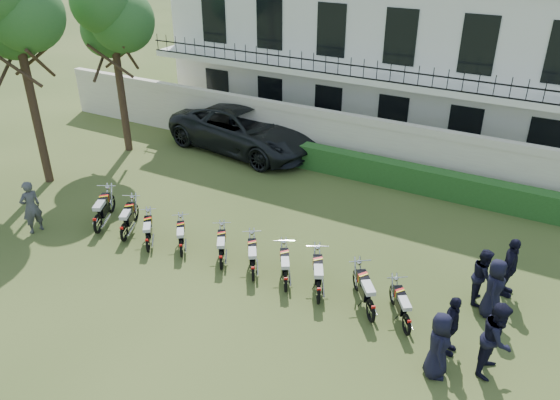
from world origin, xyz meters
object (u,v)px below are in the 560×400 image
at_px(motorcycle_3, 181,245).
at_px(motorcycle_9, 407,320).
at_px(officer_0, 439,345).
at_px(motorcycle_5, 253,267).
at_px(motorcycle_1, 123,228).
at_px(officer_5, 510,267).
at_px(tree_west_mid, 12,5).
at_px(officer_4, 483,276).
at_px(motorcycle_0, 97,220).
at_px(motorcycle_2, 147,240).
at_px(officer_2, 451,326).
at_px(motorcycle_4, 221,257).
at_px(officer_3, 494,288).
at_px(suv, 245,129).
at_px(motorcycle_7, 319,288).
at_px(officer_1, 497,338).
at_px(inspector, 31,207).
at_px(motorcycle_8, 371,306).
at_px(tree_west_near, 111,14).
at_px(motorcycle_6, 286,278).

bearing_deg(motorcycle_3, motorcycle_9, -37.60).
bearing_deg(officer_0, motorcycle_5, 64.53).
relative_size(motorcycle_1, officer_5, 1.00).
xyz_separation_m(tree_west_mid, officer_4, (16.46, 0.46, -5.85)).
relative_size(motorcycle_0, motorcycle_9, 1.25).
xyz_separation_m(officer_4, officer_5, (0.56, 0.65, 0.07)).
bearing_deg(motorcycle_3, tree_west_mid, 130.28).
bearing_deg(motorcycle_2, officer_2, -36.89).
relative_size(tree_west_mid, officer_5, 4.96).
distance_m(motorcycle_4, motorcycle_9, 5.69).
xyz_separation_m(officer_3, officer_5, (0.21, 1.12, 0.04)).
bearing_deg(suv, motorcycle_7, -129.93).
distance_m(motorcycle_9, officer_0, 1.44).
xyz_separation_m(motorcycle_3, motorcycle_9, (7.15, -0.06, 0.02)).
xyz_separation_m(officer_0, officer_4, (0.36, 3.28, -0.04)).
height_order(tree_west_mid, motorcycle_4, tree_west_mid).
height_order(motorcycle_5, officer_1, officer_1).
distance_m(motorcycle_2, officer_0, 9.26).
relative_size(motorcycle_5, officer_5, 0.89).
height_order(tree_west_mid, inspector, tree_west_mid).
bearing_deg(officer_1, officer_5, 10.01).
relative_size(motorcycle_8, officer_0, 0.96).
height_order(motorcycle_3, officer_3, officer_3).
xyz_separation_m(motorcycle_2, motorcycle_3, (1.09, 0.28, -0.01)).
xyz_separation_m(motorcycle_4, officer_1, (7.79, -0.35, 0.51)).
xyz_separation_m(suv, officer_3, (11.75, -6.55, -0.13)).
relative_size(motorcycle_1, motorcycle_4, 1.14).
bearing_deg(motorcycle_0, suv, 60.72).
bearing_deg(motorcycle_5, officer_3, -16.69).
bearing_deg(motorcycle_3, motorcycle_0, 146.60).
xyz_separation_m(tree_west_near, officer_1, (16.71, -6.09, -4.93)).
xyz_separation_m(motorcycle_1, motorcycle_9, (9.33, 0.10, -0.04)).
bearing_deg(motorcycle_1, inspector, 170.82).
distance_m(motorcycle_5, officer_0, 5.66).
distance_m(motorcycle_4, officer_4, 7.38).
height_order(motorcycle_1, motorcycle_7, motorcycle_7).
bearing_deg(motorcycle_6, officer_3, -12.31).
relative_size(officer_0, officer_5, 0.96).
bearing_deg(motorcycle_7, motorcycle_9, -28.94).
xyz_separation_m(motorcycle_3, officer_1, (9.24, -0.31, 0.53)).
height_order(motorcycle_0, officer_1, officer_1).
bearing_deg(motorcycle_9, tree_west_near, 124.10).
height_order(motorcycle_2, officer_5, officer_5).
xyz_separation_m(motorcycle_6, officer_5, (5.41, 2.87, 0.43)).
bearing_deg(officer_2, tree_west_mid, 85.77).
bearing_deg(motorcycle_4, motorcycle_0, 151.07).
xyz_separation_m(motorcycle_2, officer_1, (10.34, -0.02, 0.52)).
bearing_deg(officer_2, officer_1, -94.41).
bearing_deg(tree_west_near, motorcycle_1, -48.41).
distance_m(motorcycle_3, suv, 8.84).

